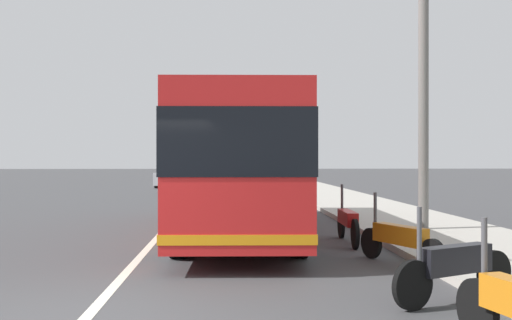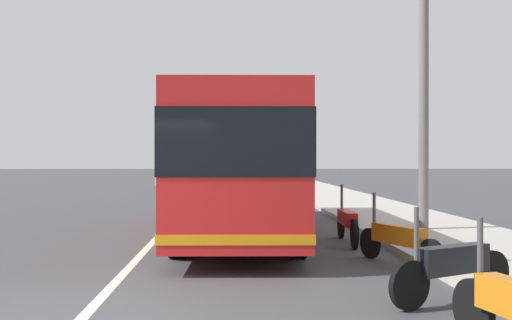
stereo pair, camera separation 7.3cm
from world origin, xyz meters
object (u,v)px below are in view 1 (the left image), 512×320
object	(u,v)px
car_far_distant	(173,177)
car_oncoming	(234,171)
motorcycle_by_tree	(455,266)
car_behind_bus	(229,183)
coach_bus	(241,162)
utility_pole	(423,101)
motorcycle_nearest_curb	(348,222)
motorcycle_mid_row	(399,239)

from	to	relation	value
car_far_distant	car_oncoming	bearing A→B (deg)	170.46
motorcycle_by_tree	car_behind_bus	size ratio (longest dim) A/B	0.46
coach_bus	utility_pole	xyz separation A→B (m)	(-0.28, -4.48, 1.49)
car_oncoming	motorcycle_nearest_curb	bearing A→B (deg)	-177.04
motorcycle_nearest_curb	car_behind_bus	size ratio (longest dim) A/B	0.57
coach_bus	car_oncoming	world-z (taller)	coach_bus
motorcycle_mid_row	motorcycle_by_tree	bearing A→B (deg)	156.42
motorcycle_nearest_curb	car_oncoming	xyz separation A→B (m)	(45.75, 1.92, 0.23)
motorcycle_by_tree	motorcycle_mid_row	distance (m)	2.76
motorcycle_nearest_curb	car_oncoming	size ratio (longest dim) A/B	0.58
car_far_distant	coach_bus	bearing A→B (deg)	12.19
car_oncoming	utility_pole	xyz separation A→B (m)	(-44.32, -4.09, 2.58)
car_behind_bus	car_oncoming	bearing A→B (deg)	-4.66
car_far_distant	car_oncoming	xyz separation A→B (m)	(18.53, -4.29, -0.00)
motorcycle_by_tree	car_oncoming	distance (m)	51.35
motorcycle_mid_row	car_behind_bus	bearing A→B (deg)	-13.41
coach_bus	motorcycle_nearest_curb	xyz separation A→B (m)	(-1.70, -2.32, -1.32)
utility_pole	car_oncoming	bearing A→B (deg)	5.27
motorcycle_mid_row	car_far_distant	bearing A→B (deg)	-9.66
car_behind_bus	car_far_distant	xyz separation A→B (m)	(10.77, 3.66, 0.01)
motorcycle_by_tree	motorcycle_mid_row	xyz separation A→B (m)	(2.75, -0.08, -0.01)
coach_bus	car_oncoming	xyz separation A→B (m)	(44.04, -0.39, -1.09)
motorcycle_nearest_curb	utility_pole	distance (m)	3.82
coach_bus	car_oncoming	distance (m)	44.06
motorcycle_mid_row	car_oncoming	distance (m)	48.60
car_behind_bus	motorcycle_by_tree	bearing A→B (deg)	-176.11
motorcycle_by_tree	utility_pole	world-z (taller)	utility_pole
motorcycle_nearest_curb	car_far_distant	xyz separation A→B (m)	(27.22, 6.22, 0.23)
car_far_distant	car_oncoming	size ratio (longest dim) A/B	1.16
motorcycle_nearest_curb	car_far_distant	distance (m)	27.92
car_far_distant	utility_pole	world-z (taller)	utility_pole
car_far_distant	utility_pole	distance (m)	27.24
coach_bus	car_far_distant	xyz separation A→B (m)	(25.51, 3.90, -1.09)
motorcycle_nearest_curb	motorcycle_by_tree	bearing A→B (deg)	-175.75
motorcycle_by_tree	car_far_distant	distance (m)	33.41
motorcycle_mid_row	motorcycle_nearest_curb	distance (m)	2.82
motorcycle_nearest_curb	car_behind_bus	xyz separation A→B (m)	(16.45, 2.56, 0.21)
coach_bus	car_behind_bus	distance (m)	14.79
car_behind_bus	coach_bus	bearing A→B (deg)	177.50
car_far_distant	motorcycle_nearest_curb	bearing A→B (deg)	16.36
coach_bus	motorcycle_nearest_curb	world-z (taller)	coach_bus
car_behind_bus	motorcycle_nearest_curb	bearing A→B (deg)	-174.59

